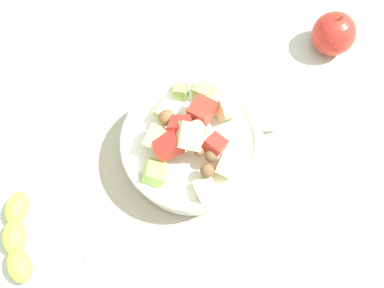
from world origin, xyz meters
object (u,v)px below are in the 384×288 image
(serving_spoon, at_px, (288,113))
(banana_whole, at_px, (17,236))
(whole_apple, at_px, (334,34))
(salad_bowl, at_px, (192,146))

(serving_spoon, height_order, banana_whole, banana_whole)
(whole_apple, distance_m, banana_whole, 0.65)
(serving_spoon, height_order, whole_apple, whole_apple)
(salad_bowl, xyz_separation_m, serving_spoon, (0.19, 0.02, -0.04))
(salad_bowl, xyz_separation_m, banana_whole, (-0.31, -0.04, -0.03))
(whole_apple, height_order, banana_whole, whole_apple)
(serving_spoon, bearing_deg, banana_whole, -172.87)
(salad_bowl, relative_size, whole_apple, 2.47)
(serving_spoon, distance_m, banana_whole, 0.50)
(salad_bowl, distance_m, banana_whole, 0.31)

